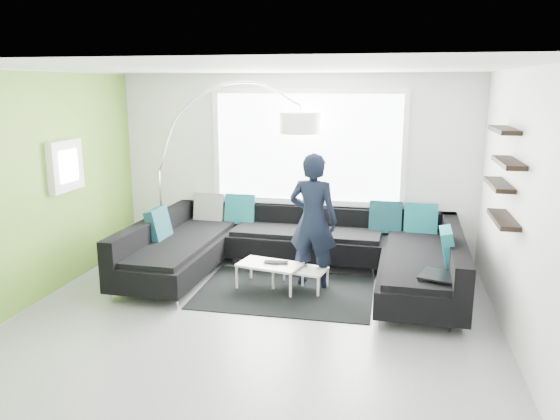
{
  "coord_description": "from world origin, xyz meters",
  "views": [
    {
      "loc": [
        1.48,
        -5.71,
        2.63
      ],
      "look_at": [
        0.1,
        0.9,
        1.07
      ],
      "focal_mm": 35.0,
      "sensor_mm": 36.0,
      "label": 1
    }
  ],
  "objects_px": {
    "person": "(313,221)",
    "sectional_sofa": "(295,253)",
    "arc_lamp": "(159,171)",
    "laptop": "(275,263)",
    "coffee_table": "(285,276)",
    "side_table": "(438,298)"
  },
  "relations": [
    {
      "from": "side_table",
      "to": "person",
      "type": "relative_size",
      "value": 0.32
    },
    {
      "from": "coffee_table",
      "to": "person",
      "type": "relative_size",
      "value": 0.58
    },
    {
      "from": "person",
      "to": "laptop",
      "type": "height_order",
      "value": "person"
    },
    {
      "from": "sectional_sofa",
      "to": "laptop",
      "type": "distance_m",
      "value": 0.39
    },
    {
      "from": "side_table",
      "to": "laptop",
      "type": "height_order",
      "value": "side_table"
    },
    {
      "from": "side_table",
      "to": "arc_lamp",
      "type": "bearing_deg",
      "value": 157.38
    },
    {
      "from": "sectional_sofa",
      "to": "arc_lamp",
      "type": "height_order",
      "value": "arc_lamp"
    },
    {
      "from": "person",
      "to": "sectional_sofa",
      "type": "bearing_deg",
      "value": -7.65
    },
    {
      "from": "side_table",
      "to": "person",
      "type": "distance_m",
      "value": 1.89
    },
    {
      "from": "laptop",
      "to": "side_table",
      "type": "bearing_deg",
      "value": -20.81
    },
    {
      "from": "person",
      "to": "side_table",
      "type": "bearing_deg",
      "value": 159.61
    },
    {
      "from": "sectional_sofa",
      "to": "side_table",
      "type": "relative_size",
      "value": 7.67
    },
    {
      "from": "arc_lamp",
      "to": "sectional_sofa",
      "type": "bearing_deg",
      "value": -13.95
    },
    {
      "from": "laptop",
      "to": "person",
      "type": "bearing_deg",
      "value": 25.91
    },
    {
      "from": "side_table",
      "to": "sectional_sofa",
      "type": "bearing_deg",
      "value": 152.13
    },
    {
      "from": "sectional_sofa",
      "to": "laptop",
      "type": "relative_size",
      "value": 13.24
    },
    {
      "from": "arc_lamp",
      "to": "laptop",
      "type": "distance_m",
      "value": 2.52
    },
    {
      "from": "arc_lamp",
      "to": "coffee_table",
      "type": "bearing_deg",
      "value": -21.0
    },
    {
      "from": "sectional_sofa",
      "to": "arc_lamp",
      "type": "relative_size",
      "value": 1.63
    },
    {
      "from": "coffee_table",
      "to": "side_table",
      "type": "height_order",
      "value": "side_table"
    },
    {
      "from": "side_table",
      "to": "coffee_table",
      "type": "bearing_deg",
      "value": 160.41
    },
    {
      "from": "sectional_sofa",
      "to": "arc_lamp",
      "type": "bearing_deg",
      "value": 163.44
    }
  ]
}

